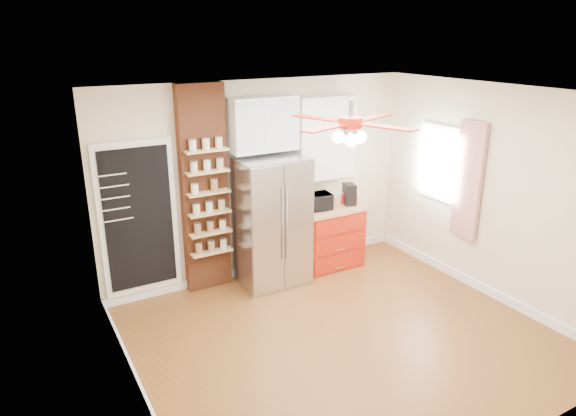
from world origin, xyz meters
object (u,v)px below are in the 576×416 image
ceiling_fan (350,123)px  pantry_jar_oats (195,189)px  fridge (271,221)px  toaster_oven (316,202)px  red_cabinet (328,236)px  canister_left (354,200)px  coffee_maker (349,194)px

ceiling_fan → pantry_jar_oats: 2.28m
fridge → ceiling_fan: bearing=-88.2°
toaster_oven → pantry_jar_oats: (-1.73, 0.10, 0.42)m
fridge → toaster_oven: (0.75, 0.05, 0.14)m
red_cabinet → canister_left: canister_left is taller
fridge → toaster_oven: fridge is taller
red_cabinet → ceiling_fan: (-0.92, -1.68, 1.97)m
canister_left → pantry_jar_oats: 2.37m
coffee_maker → canister_left: 0.11m
red_cabinet → canister_left: (0.37, -0.09, 0.52)m
canister_left → ceiling_fan: bearing=-129.0°
toaster_oven → canister_left: size_ratio=3.00×
coffee_maker → fridge: bearing=-162.8°
coffee_maker → pantry_jar_oats: bearing=-166.7°
toaster_oven → coffee_maker: bearing=2.3°
pantry_jar_oats → red_cabinet: bearing=-2.9°
ceiling_fan → coffee_maker: ceiling_fan is taller
coffee_maker → pantry_jar_oats: (-2.26, 0.14, 0.38)m
canister_left → fridge: bearing=178.4°
ceiling_fan → toaster_oven: 2.30m
ceiling_fan → coffee_maker: size_ratio=4.56×
red_cabinet → pantry_jar_oats: size_ratio=7.74×
fridge → canister_left: 1.34m
red_cabinet → ceiling_fan: ceiling_fan is taller
fridge → canister_left: (1.34, -0.04, 0.09)m
fridge → red_cabinet: size_ratio=1.86×
ceiling_fan → canister_left: 2.51m
coffee_maker → pantry_jar_oats: 2.30m
red_cabinet → canister_left: bearing=-13.2°
ceiling_fan → toaster_oven: ceiling_fan is taller
red_cabinet → ceiling_fan: 2.75m
fridge → pantry_jar_oats: fridge is taller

